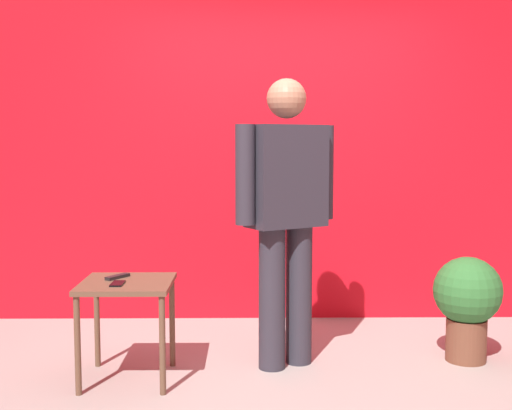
% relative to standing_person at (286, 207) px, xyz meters
% --- Properties ---
extents(ground_plane, '(12.00, 12.00, 0.00)m').
position_rel_standing_person_xyz_m(ground_plane, '(0.01, -0.50, -1.02)').
color(ground_plane, '#9E9991').
extents(back_wall_red, '(4.73, 0.12, 2.80)m').
position_rel_standing_person_xyz_m(back_wall_red, '(0.01, 1.19, 0.38)').
color(back_wall_red, red).
rests_on(back_wall_red, ground_plane).
extents(standing_person, '(0.68, 0.47, 1.82)m').
position_rel_standing_person_xyz_m(standing_person, '(0.00, 0.00, 0.00)').
color(standing_person, '#2D2D38').
rests_on(standing_person, ground_plane).
extents(side_table, '(0.54, 0.54, 0.60)m').
position_rel_standing_person_xyz_m(side_table, '(-0.96, -0.24, -0.51)').
color(side_table, brown).
rests_on(side_table, ground_plane).
extents(cell_phone, '(0.07, 0.14, 0.01)m').
position_rel_standing_person_xyz_m(cell_phone, '(-1.00, -0.33, -0.41)').
color(cell_phone, black).
rests_on(cell_phone, side_table).
extents(tv_remote, '(0.13, 0.16, 0.02)m').
position_rel_standing_person_xyz_m(tv_remote, '(-1.03, -0.16, -0.41)').
color(tv_remote, black).
rests_on(tv_remote, side_table).
extents(potted_plant, '(0.44, 0.44, 0.69)m').
position_rel_standing_person_xyz_m(potted_plant, '(1.19, 0.07, -0.61)').
color(potted_plant, brown).
rests_on(potted_plant, ground_plane).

